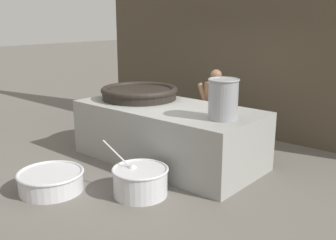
{
  "coord_description": "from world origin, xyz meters",
  "views": [
    {
      "loc": [
        4.37,
        -5.1,
        2.52
      ],
      "look_at": [
        0.0,
        0.0,
        0.76
      ],
      "focal_mm": 42.0,
      "sensor_mm": 36.0,
      "label": 1
    }
  ],
  "objects_px": {
    "giant_wok_near": "(139,92)",
    "cook": "(215,106)",
    "stock_pot": "(223,99)",
    "prep_bowl_meat": "(51,180)",
    "prep_bowl_vegetables": "(140,180)"
  },
  "relations": [
    {
      "from": "cook",
      "to": "prep_bowl_meat",
      "type": "relative_size",
      "value": 1.58
    },
    {
      "from": "giant_wok_near",
      "to": "prep_bowl_vegetables",
      "type": "height_order",
      "value": "giant_wok_near"
    },
    {
      "from": "cook",
      "to": "prep_bowl_vegetables",
      "type": "height_order",
      "value": "cook"
    },
    {
      "from": "cook",
      "to": "prep_bowl_vegetables",
      "type": "xyz_separation_m",
      "value": [
        0.41,
        -2.5,
        -0.61
      ]
    },
    {
      "from": "giant_wok_near",
      "to": "prep_bowl_vegetables",
      "type": "xyz_separation_m",
      "value": [
        1.46,
        -1.48,
        -0.9
      ]
    },
    {
      "from": "prep_bowl_meat",
      "to": "stock_pot",
      "type": "bearing_deg",
      "value": 49.35
    },
    {
      "from": "stock_pot",
      "to": "prep_bowl_meat",
      "type": "relative_size",
      "value": 0.63
    },
    {
      "from": "giant_wok_near",
      "to": "prep_bowl_meat",
      "type": "height_order",
      "value": "giant_wok_near"
    },
    {
      "from": "stock_pot",
      "to": "prep_bowl_vegetables",
      "type": "height_order",
      "value": "stock_pot"
    },
    {
      "from": "stock_pot",
      "to": "cook",
      "type": "distance_m",
      "value": 1.71
    },
    {
      "from": "cook",
      "to": "stock_pot",
      "type": "bearing_deg",
      "value": 136.41
    },
    {
      "from": "giant_wok_near",
      "to": "cook",
      "type": "height_order",
      "value": "cook"
    },
    {
      "from": "stock_pot",
      "to": "giant_wok_near",
      "type": "bearing_deg",
      "value": 172.36
    },
    {
      "from": "stock_pot",
      "to": "prep_bowl_vegetables",
      "type": "bearing_deg",
      "value": -116.15
    },
    {
      "from": "cook",
      "to": "prep_bowl_vegetables",
      "type": "bearing_deg",
      "value": 107.88
    }
  ]
}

